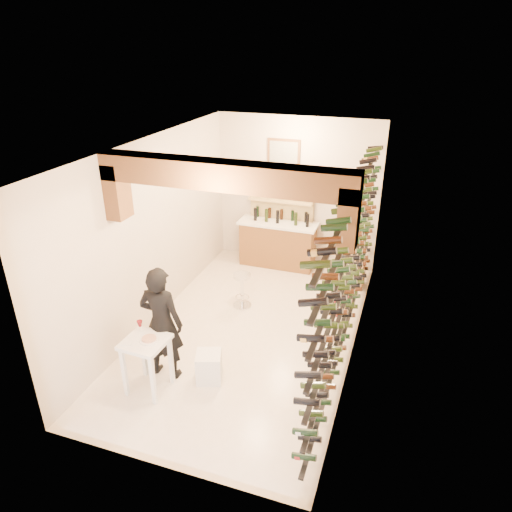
{
  "coord_description": "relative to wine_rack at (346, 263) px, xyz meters",
  "views": [
    {
      "loc": [
        2.28,
        -6.37,
        4.62
      ],
      "look_at": [
        0.0,
        0.3,
        1.3
      ],
      "focal_mm": 32.71,
      "sensor_mm": 36.0,
      "label": 1
    }
  ],
  "objects": [
    {
      "name": "crate_lower",
      "position": [
        -0.16,
        2.2,
        -1.39
      ],
      "size": [
        0.56,
        0.41,
        0.33
      ],
      "primitive_type": "cube",
      "rotation": [
        0.0,
        0.0,
        -0.05
      ],
      "color": "tan",
      "rests_on": "ground"
    },
    {
      "name": "wine_rack",
      "position": [
        0.0,
        0.0,
        0.0
      ],
      "size": [
        0.32,
        5.7,
        2.56
      ],
      "color": "black",
      "rests_on": "ground"
    },
    {
      "name": "room_shell",
      "position": [
        -1.53,
        -0.26,
        0.7
      ],
      "size": [
        3.52,
        6.02,
        3.21
      ],
      "color": "beige",
      "rests_on": "ground"
    },
    {
      "name": "person",
      "position": [
        -2.36,
        -1.47,
        -0.66
      ],
      "size": [
        0.66,
        0.45,
        1.78
      ],
      "primitive_type": "imported",
      "rotation": [
        0.0,
        0.0,
        3.17
      ],
      "color": "black",
      "rests_on": "ground"
    },
    {
      "name": "back_shelving",
      "position": [
        -1.83,
        2.89,
        -0.38
      ],
      "size": [
        1.4,
        0.31,
        2.73
      ],
      "color": "tan",
      "rests_on": "ground"
    },
    {
      "name": "white_stool",
      "position": [
        -1.69,
        -1.39,
        -1.32
      ],
      "size": [
        0.46,
        0.46,
        0.45
      ],
      "primitive_type": "cube",
      "rotation": [
        0.0,
        0.0,
        0.33
      ],
      "color": "white",
      "rests_on": "ground"
    },
    {
      "name": "ground",
      "position": [
        -1.53,
        0.0,
        -1.55
      ],
      "size": [
        6.0,
        6.0,
        0.0
      ],
      "primitive_type": "plane",
      "color": "silver",
      "rests_on": "ground"
    },
    {
      "name": "chrome_barstool",
      "position": [
        -1.95,
        0.73,
        -1.16
      ],
      "size": [
        0.35,
        0.35,
        0.67
      ],
      "rotation": [
        0.0,
        0.0,
        -0.36
      ],
      "color": "silver",
      "rests_on": "ground"
    },
    {
      "name": "crate_upper",
      "position": [
        -0.16,
        2.2,
        -1.07
      ],
      "size": [
        0.53,
        0.38,
        0.3
      ],
      "primitive_type": "cube",
      "rotation": [
        0.0,
        0.0,
        -0.04
      ],
      "color": "tan",
      "rests_on": "crate_lower"
    },
    {
      "name": "back_counter",
      "position": [
        -1.83,
        2.65,
        -1.02
      ],
      "size": [
        1.7,
        0.62,
        1.29
      ],
      "color": "brown",
      "rests_on": "ground"
    },
    {
      "name": "tasting_table",
      "position": [
        -2.42,
        -1.84,
        -0.86
      ],
      "size": [
        0.61,
        0.61,
        1.02
      ],
      "rotation": [
        0.0,
        0.0,
        -0.05
      ],
      "color": "white",
      "rests_on": "ground"
    }
  ]
}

